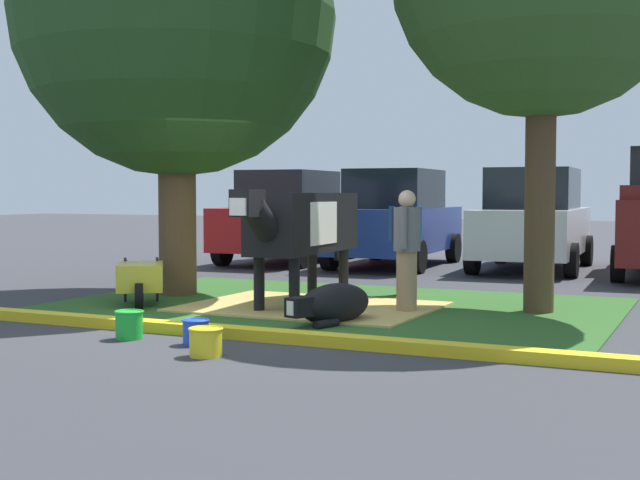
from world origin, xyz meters
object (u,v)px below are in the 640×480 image
Objects in this scene: bucket_yellow at (206,341)px; bucket_green at (129,324)px; sedan_blue at (395,219)px; bucket_blue at (196,331)px; shade_tree_left at (176,17)px; cow_holstein at (301,224)px; hatchback_white at (533,220)px; calf_lying at (333,304)px; wheelbarrow at (140,278)px; person_handler at (407,248)px; sedan_silver at (289,218)px; person_visitor_near at (405,241)px.

bucket_green is at bearing 159.16° from bucket_yellow.
sedan_blue reaches higher than bucket_yellow.
bucket_blue is (0.82, 0.01, -0.02)m from bucket_green.
shade_tree_left is 1.46× the size of sedan_blue.
hatchback_white reaches higher than cow_holstein.
shade_tree_left is 4.89× the size of calf_lying.
shade_tree_left is 3.78m from cow_holstein.
sedan_blue is (1.15, 6.25, -3.14)m from shade_tree_left.
cow_holstein reaches higher than bucket_yellow.
shade_tree_left is 4.42× the size of wheelbarrow.
bucket_green is (1.73, -3.41, -3.97)m from shade_tree_left.
person_handler reaches higher than bucket_yellow.
bucket_yellow is at bearing -78.10° from cow_holstein.
person_handler is (1.50, 0.01, -0.28)m from cow_holstein.
bucket_blue is at bearing -43.22° from wheelbarrow.
hatchback_white is (5.28, 0.34, 0.00)m from sedan_silver.
calf_lying is 1.94m from bucket_blue.
bucket_green is at bearing -72.37° from sedan_silver.
calf_lying is 3.07m from wheelbarrow.
cow_holstein is 3.17m from bucket_blue.
sedan_silver reaches higher than bucket_green.
hatchback_white reaches higher than bucket_yellow.
cow_holstein is 6.75m from sedan_blue.
person_handler is (3.75, -0.40, -3.29)m from shade_tree_left.
wheelbarrow is (-3.04, 0.39, 0.15)m from calf_lying.
bucket_green is (-1.53, -1.82, -0.08)m from calf_lying.
bucket_yellow is at bearing -48.49° from bucket_blue.
calf_lying reaches higher than bucket_yellow.
bucket_yellow is at bearing -20.84° from bucket_green.
bucket_yellow is (0.73, -3.48, -0.98)m from cow_holstein.
calf_lying is at bearing -49.57° from cow_holstein.
person_handler is at bearing -52.58° from sedan_silver.
bucket_green is (-0.52, -3.01, -0.96)m from cow_holstein.
bucket_yellow reaches higher than bucket_blue.
wheelbarrow is at bearing 124.42° from bucket_green.
calf_lying is 0.30× the size of hatchback_white.
cow_holstein is 2.13× the size of wheelbarrow.
person_visitor_near is (-0.64, 1.74, -0.02)m from person_handler.
bucket_yellow is (2.77, -2.68, -0.24)m from wheelbarrow.
sedan_blue is at bearing 99.40° from cow_holstein.
sedan_blue reaches higher than wheelbarrow.
calf_lying is 2.38m from bucket_green.
shade_tree_left is 7.09m from sedan_blue.
sedan_blue and hatchback_white have the same top height.
bucket_yellow is 10.57m from hatchback_white.
person_handler is 5.52× the size of bucket_blue.
calf_lying is 0.30× the size of sedan_silver.
cow_holstein is 0.70× the size of sedan_blue.
wheelbarrow is at bearing 135.89° from bucket_yellow.
person_visitor_near is at bearing -47.81° from sedan_silver.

